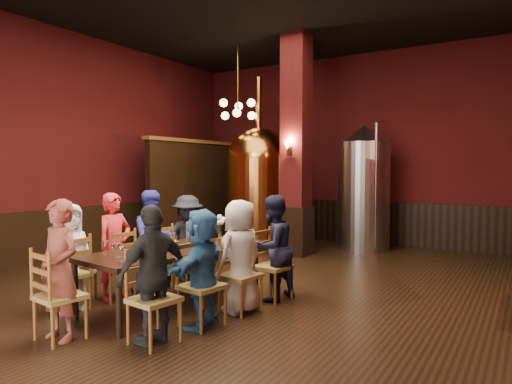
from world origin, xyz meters
The scene contains 38 objects.
room centered at (0.00, 0.00, 2.25)m, with size 10.00×10.02×4.50m.
wainscot_back centered at (0.00, 4.96, 0.50)m, with size 7.90×0.08×1.00m, color black.
wainscot_left centered at (-3.96, 0.00, 0.50)m, with size 0.08×9.90×1.00m, color black.
column centered at (-0.30, 2.80, 2.25)m, with size 0.58×0.58×4.50m, color #440E11.
partition centered at (-3.20, 3.20, 1.20)m, with size 0.22×3.50×2.40m, color black.
pendant_cluster centered at (-1.80, 2.90, 3.10)m, with size 0.90×0.90×1.70m, color #A57226, non-canonical shape.
sconce_column centered at (-0.30, 2.50, 2.20)m, with size 0.20×0.20×0.36m, color black, non-canonical shape.
dining_table centered at (-0.09, -1.18, 0.69)m, with size 1.32×2.52×0.75m.
chair_0 centered at (-1.08, -2.05, 0.46)m, with size 0.46×0.46×0.92m, color brown, non-canonical shape.
person_0 centered at (-1.08, -2.05, 0.68)m, with size 0.67×0.43×1.37m, color white.
chair_1 centered at (-0.98, -1.38, 0.46)m, with size 0.46×0.46×0.92m, color brown, non-canonical shape.
person_1 centered at (-0.98, -1.38, 0.73)m, with size 0.53×0.35×1.45m, color red.
chair_2 centered at (-0.89, -0.73, 0.46)m, with size 0.46×0.46×0.92m, color brown, non-canonical shape.
person_2 centered at (-0.89, -0.73, 0.73)m, with size 0.71×0.35×1.47m, color #2C2D92.
chair_3 centered at (-0.80, -0.07, 0.46)m, with size 0.46×0.46×0.92m, color brown, non-canonical shape.
person_3 centered at (-0.80, -0.07, 0.68)m, with size 0.88×0.51×1.36m, color black.
chair_4 centered at (0.61, -2.28, 0.46)m, with size 0.46×0.46×0.92m, color brown, non-canonical shape.
person_4 centered at (0.61, -2.28, 0.71)m, with size 0.83×0.35×1.42m, color black.
chair_5 centered at (0.70, -1.62, 0.46)m, with size 0.46×0.46×0.92m, color brown, non-canonical shape.
person_5 centered at (0.70, -1.62, 0.67)m, with size 1.24×0.40×1.34m, color #336499.
chair_6 centered at (0.79, -0.97, 0.46)m, with size 0.46×0.46×0.92m, color brown, non-canonical shape.
person_6 centered at (0.79, -0.97, 0.70)m, with size 0.68×0.45×1.40m, color beige.
chair_7 centered at (0.89, -0.30, 0.46)m, with size 0.46×0.46×0.92m, color brown, non-canonical shape.
person_7 centered at (0.89, -0.30, 0.71)m, with size 0.69×0.34×1.43m, color black.
chair_8 centered at (-0.31, -2.71, 0.46)m, with size 0.46×0.46×0.92m, color brown, non-canonical shape.
person_8 centered at (-0.31, -2.71, 0.73)m, with size 0.54×0.35×1.47m, color brown.
copper_kettle centered at (-1.49, 3.29, 1.40)m, with size 1.63×1.63×3.84m.
steel_vessel centered at (0.70, 4.12, 1.36)m, with size 1.32×1.32×2.73m.
rose_vase centered at (0.01, -0.37, 0.99)m, with size 0.22×0.22×0.37m.
wine_glass_0 centered at (-0.32, -1.39, 0.83)m, with size 0.07×0.07×0.17m, color white, non-canonical shape.
wine_glass_1 centered at (0.00, -2.15, 0.83)m, with size 0.07×0.07×0.17m, color white, non-canonical shape.
wine_glass_2 centered at (-0.02, -1.25, 0.83)m, with size 0.07×0.07×0.17m, color white, non-canonical shape.
wine_glass_3 centered at (-0.24, -2.06, 0.83)m, with size 0.07×0.07×0.17m, color white, non-canonical shape.
wine_glass_4 centered at (-0.21, -1.06, 0.83)m, with size 0.07×0.07×0.17m, color white, non-canonical shape.
wine_glass_5 centered at (-0.50, -1.96, 0.83)m, with size 0.07×0.07×0.17m, color white, non-canonical shape.
wine_glass_6 centered at (-0.24, -1.98, 0.83)m, with size 0.07×0.07×0.17m, color white, non-canonical shape.
wine_glass_7 centered at (-0.21, -0.69, 0.83)m, with size 0.07×0.07×0.17m, color white, non-canonical shape.
wine_glass_8 centered at (-0.02, -1.36, 0.83)m, with size 0.07×0.07×0.17m, color white, non-canonical shape.
Camera 1 is at (3.86, -5.65, 1.79)m, focal length 32.00 mm.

